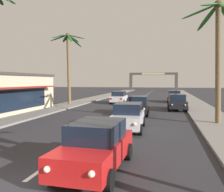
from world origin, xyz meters
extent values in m
cube|color=gray|center=(7.80, 20.00, 0.07)|extent=(3.20, 110.00, 0.14)
cube|color=gray|center=(-7.80, 20.00, 0.07)|extent=(3.20, 110.00, 0.14)
cube|color=silver|center=(0.00, 1.73, 0.00)|extent=(0.16, 2.00, 0.01)
cube|color=silver|center=(0.00, 5.67, 0.00)|extent=(0.16, 2.00, 0.01)
cube|color=silver|center=(0.00, 9.62, 0.00)|extent=(0.16, 2.00, 0.01)
cube|color=silver|center=(0.00, 13.57, 0.00)|extent=(0.16, 2.00, 0.01)
cube|color=silver|center=(0.00, 17.51, 0.00)|extent=(0.16, 2.00, 0.01)
cube|color=silver|center=(0.00, 21.46, 0.00)|extent=(0.16, 2.00, 0.01)
cube|color=silver|center=(0.00, 25.40, 0.00)|extent=(0.16, 2.00, 0.01)
cube|color=silver|center=(0.00, 29.35, 0.00)|extent=(0.16, 2.00, 0.01)
cube|color=silver|center=(0.00, 33.29, 0.00)|extent=(0.16, 2.00, 0.01)
cube|color=silver|center=(0.00, 37.24, 0.00)|extent=(0.16, 2.00, 0.01)
cube|color=silver|center=(0.00, 41.18, 0.00)|extent=(0.16, 2.00, 0.01)
cube|color=silver|center=(0.00, 45.13, 0.00)|extent=(0.16, 2.00, 0.01)
cube|color=silver|center=(0.00, 49.08, 0.00)|extent=(0.16, 2.00, 0.01)
cube|color=silver|center=(0.00, 53.02, 0.00)|extent=(0.16, 2.00, 0.01)
cube|color=silver|center=(0.00, 56.97, 0.00)|extent=(0.16, 2.00, 0.01)
cube|color=silver|center=(0.00, 60.91, 0.00)|extent=(0.16, 2.00, 0.01)
cube|color=silver|center=(0.00, 64.86, 0.00)|extent=(0.16, 2.00, 0.01)
cube|color=silver|center=(0.00, 68.80, 0.00)|extent=(0.16, 2.00, 0.01)
cube|color=red|center=(1.86, 2.12, 0.68)|extent=(1.92, 4.36, 0.72)
cube|color=black|center=(1.87, 2.27, 1.36)|extent=(1.68, 2.26, 0.64)
cylinder|color=black|center=(2.67, 0.67, 0.32)|extent=(0.24, 0.65, 0.64)
cylinder|color=black|center=(0.95, 0.73, 0.32)|extent=(0.24, 0.65, 0.64)
cylinder|color=black|center=(2.78, 3.50, 0.32)|extent=(0.24, 0.65, 0.64)
cylinder|color=black|center=(1.05, 3.57, 0.32)|extent=(0.24, 0.65, 0.64)
sphere|color=#F9EFC6|center=(2.40, -0.07, 0.76)|extent=(0.18, 0.18, 0.18)
sphere|color=#F9EFC6|center=(1.16, -0.03, 0.76)|extent=(0.18, 0.18, 0.18)
cube|color=red|center=(2.60, 4.25, 0.78)|extent=(0.24, 0.07, 0.20)
cube|color=red|center=(1.28, 4.30, 0.78)|extent=(0.24, 0.07, 0.20)
cube|color=silver|center=(1.86, 9.28, 0.68)|extent=(1.89, 4.35, 0.72)
cube|color=black|center=(1.86, 9.43, 1.36)|extent=(1.67, 2.25, 0.64)
cylinder|color=black|center=(2.77, 7.88, 0.32)|extent=(0.24, 0.65, 0.64)
cylinder|color=black|center=(1.04, 7.83, 0.32)|extent=(0.24, 0.65, 0.64)
cylinder|color=black|center=(2.68, 10.72, 0.32)|extent=(0.24, 0.65, 0.64)
cylinder|color=black|center=(0.96, 10.67, 0.32)|extent=(0.24, 0.65, 0.64)
sphere|color=#F9EFC6|center=(2.55, 7.13, 0.76)|extent=(0.18, 0.18, 0.18)
sphere|color=#F9EFC6|center=(1.31, 7.09, 0.76)|extent=(0.18, 0.18, 0.18)
cube|color=red|center=(2.46, 11.46, 0.78)|extent=(0.24, 0.07, 0.20)
cube|color=red|center=(1.14, 11.42, 0.78)|extent=(0.24, 0.07, 0.20)
cube|color=black|center=(1.67, 16.43, 0.68)|extent=(1.97, 4.38, 0.72)
cube|color=black|center=(1.66, 16.58, 1.36)|extent=(1.71, 2.28, 0.64)
cylinder|color=black|center=(2.60, 15.06, 0.32)|extent=(0.25, 0.65, 0.64)
cylinder|color=black|center=(0.88, 14.98, 0.32)|extent=(0.25, 0.65, 0.64)
cylinder|color=black|center=(2.46, 17.89, 0.32)|extent=(0.25, 0.65, 0.64)
cylinder|color=black|center=(0.74, 17.81, 0.32)|extent=(0.25, 0.65, 0.64)
sphere|color=#F9EFC6|center=(2.40, 14.30, 0.76)|extent=(0.18, 0.18, 0.18)
sphere|color=#F9EFC6|center=(1.16, 14.24, 0.76)|extent=(0.18, 0.18, 0.18)
cube|color=red|center=(2.22, 18.62, 0.78)|extent=(0.24, 0.07, 0.20)
cube|color=red|center=(0.91, 18.56, 0.78)|extent=(0.24, 0.07, 0.20)
cube|color=silver|center=(-2.15, 26.87, 0.68)|extent=(1.81, 4.32, 0.72)
cube|color=black|center=(-2.15, 26.72, 1.36)|extent=(1.62, 2.22, 0.64)
cylinder|color=black|center=(-3.03, 28.28, 0.32)|extent=(0.23, 0.64, 0.64)
cylinder|color=black|center=(-1.30, 28.30, 0.32)|extent=(0.23, 0.64, 0.64)
cylinder|color=black|center=(-2.99, 25.44, 0.32)|extent=(0.23, 0.64, 0.64)
cylinder|color=black|center=(-1.27, 25.46, 0.32)|extent=(0.23, 0.64, 0.64)
sphere|color=#B2B2AD|center=(-2.79, 29.03, 0.76)|extent=(0.18, 0.18, 0.18)
sphere|color=#B2B2AD|center=(-1.55, 29.05, 0.76)|extent=(0.18, 0.18, 0.18)
cube|color=red|center=(-2.78, 24.70, 0.78)|extent=(0.24, 0.06, 0.20)
cube|color=red|center=(-1.46, 24.72, 0.78)|extent=(0.24, 0.06, 0.20)
cube|color=maroon|center=(5.31, 30.41, 0.68)|extent=(1.81, 4.32, 0.72)
cube|color=black|center=(5.31, 30.56, 1.36)|extent=(1.62, 2.22, 0.64)
cylinder|color=black|center=(6.16, 28.98, 0.32)|extent=(0.23, 0.64, 0.64)
cylinder|color=black|center=(4.43, 29.00, 0.32)|extent=(0.23, 0.64, 0.64)
cylinder|color=black|center=(6.19, 31.82, 0.32)|extent=(0.23, 0.64, 0.64)
cylinder|color=black|center=(4.46, 31.84, 0.32)|extent=(0.23, 0.64, 0.64)
sphere|color=#B2B2AD|center=(5.91, 28.23, 0.76)|extent=(0.18, 0.18, 0.18)
sphere|color=#B2B2AD|center=(4.67, 28.25, 0.76)|extent=(0.18, 0.18, 0.18)
cube|color=red|center=(5.99, 32.56, 0.78)|extent=(0.24, 0.06, 0.20)
cube|color=red|center=(4.67, 32.58, 0.78)|extent=(0.24, 0.06, 0.20)
cube|color=black|center=(5.32, 20.66, 0.68)|extent=(1.83, 4.33, 0.72)
cube|color=black|center=(5.32, 20.81, 1.36)|extent=(1.63, 2.23, 0.64)
cylinder|color=black|center=(6.20, 19.25, 0.32)|extent=(0.23, 0.64, 0.64)
cylinder|color=black|center=(4.48, 19.23, 0.32)|extent=(0.23, 0.64, 0.64)
cylinder|color=black|center=(6.16, 22.09, 0.32)|extent=(0.23, 0.64, 0.64)
cylinder|color=black|center=(4.43, 22.06, 0.32)|extent=(0.23, 0.64, 0.64)
sphere|color=#B2B2AD|center=(5.97, 18.50, 0.76)|extent=(0.18, 0.18, 0.18)
sphere|color=#B2B2AD|center=(4.73, 18.48, 0.76)|extent=(0.18, 0.18, 0.18)
cube|color=red|center=(5.94, 22.83, 0.78)|extent=(0.24, 0.06, 0.20)
cube|color=red|center=(4.62, 22.81, 0.78)|extent=(0.24, 0.06, 0.20)
cylinder|color=brown|center=(-8.02, 23.44, 4.40)|extent=(0.53, 0.39, 8.80)
ellipsoid|color=#1E5123|center=(-6.91, 23.33, 8.58)|extent=(2.43, 0.63, 0.75)
ellipsoid|color=#1E5123|center=(-7.50, 24.27, 8.22)|extent=(1.56, 1.96, 1.46)
ellipsoid|color=#1E5123|center=(-7.80, 24.59, 8.59)|extent=(0.98, 2.43, 0.74)
ellipsoid|color=#1E5123|center=(-8.83, 24.37, 8.61)|extent=(1.81, 2.14, 0.71)
ellipsoid|color=#1E5123|center=(-9.26, 23.34, 8.53)|extent=(2.41, 0.61, 0.85)
ellipsoid|color=#1E5123|center=(-8.70, 22.43, 8.56)|extent=(1.58, 2.26, 0.79)
ellipsoid|color=#1E5123|center=(-8.11, 22.24, 8.63)|extent=(0.43, 2.43, 0.66)
ellipsoid|color=#1E5123|center=(-7.47, 22.56, 8.31)|extent=(1.60, 2.05, 1.28)
sphere|color=#4C4223|center=(-8.09, 23.44, 8.84)|extent=(0.60, 0.60, 0.60)
cylinder|color=brown|center=(7.66, 12.36, 4.12)|extent=(0.55, 0.37, 8.24)
ellipsoid|color=#2D702D|center=(7.01, 13.27, 7.62)|extent=(1.49, 2.08, 1.55)
ellipsoid|color=#2D702D|center=(6.37, 12.45, 7.90)|extent=(2.48, 0.58, 1.00)
ellipsoid|color=#2D702D|center=(6.87, 11.34, 8.02)|extent=(1.74, 2.30, 0.76)
sphere|color=#4C4223|center=(7.57, 12.36, 8.28)|extent=(0.60, 0.60, 0.60)
cube|color=#423D38|center=(-7.11, 72.46, 2.50)|extent=(0.90, 0.90, 5.01)
cube|color=#423D38|center=(7.11, 72.46, 2.50)|extent=(0.90, 0.90, 5.01)
cube|color=#423D38|center=(0.00, 72.46, 5.36)|extent=(15.12, 0.60, 0.70)
cube|color=tan|center=(0.00, 72.14, 5.36)|extent=(7.11, 0.08, 0.56)
camera|label=1|loc=(4.20, -5.73, 3.08)|focal=39.01mm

